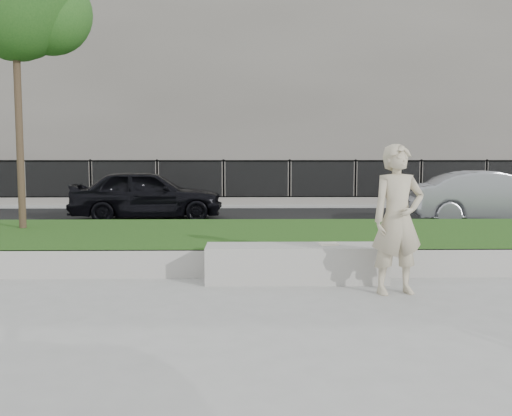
{
  "coord_description": "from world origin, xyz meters",
  "views": [
    {
      "loc": [
        0.15,
        -6.95,
        1.73
      ],
      "look_at": [
        0.29,
        1.2,
        0.98
      ],
      "focal_mm": 40.0,
      "sensor_mm": 36.0,
      "label": 1
    }
  ],
  "objects_px": {
    "man": "(398,219)",
    "car_dark": "(147,194)",
    "book": "(329,244)",
    "car_silver": "(493,198)",
    "stone_bench": "(296,263)"
  },
  "relations": [
    {
      "from": "man",
      "to": "car_dark",
      "type": "relative_size",
      "value": 0.47
    },
    {
      "from": "book",
      "to": "car_silver",
      "type": "distance_m",
      "value": 7.98
    },
    {
      "from": "stone_bench",
      "to": "man",
      "type": "bearing_deg",
      "value": -30.55
    },
    {
      "from": "car_silver",
      "to": "man",
      "type": "bearing_deg",
      "value": 154.14
    },
    {
      "from": "stone_bench",
      "to": "car_silver",
      "type": "xyz_separation_m",
      "value": [
        5.44,
        6.25,
        0.45
      ]
    },
    {
      "from": "car_dark",
      "to": "book",
      "type": "bearing_deg",
      "value": -159.77
    },
    {
      "from": "stone_bench",
      "to": "car_silver",
      "type": "height_order",
      "value": "car_silver"
    },
    {
      "from": "man",
      "to": "book",
      "type": "relative_size",
      "value": 7.71
    },
    {
      "from": "car_dark",
      "to": "car_silver",
      "type": "distance_m",
      "value": 8.84
    },
    {
      "from": "stone_bench",
      "to": "car_dark",
      "type": "xyz_separation_m",
      "value": [
        -3.32,
        7.37,
        0.46
      ]
    },
    {
      "from": "man",
      "to": "book",
      "type": "bearing_deg",
      "value": 124.16
    },
    {
      "from": "car_silver",
      "to": "car_dark",
      "type": "bearing_deg",
      "value": 88.17
    },
    {
      "from": "man",
      "to": "car_silver",
      "type": "relative_size",
      "value": 0.47
    },
    {
      "from": "stone_bench",
      "to": "car_silver",
      "type": "bearing_deg",
      "value": 48.93
    },
    {
      "from": "book",
      "to": "car_silver",
      "type": "height_order",
      "value": "car_silver"
    }
  ]
}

